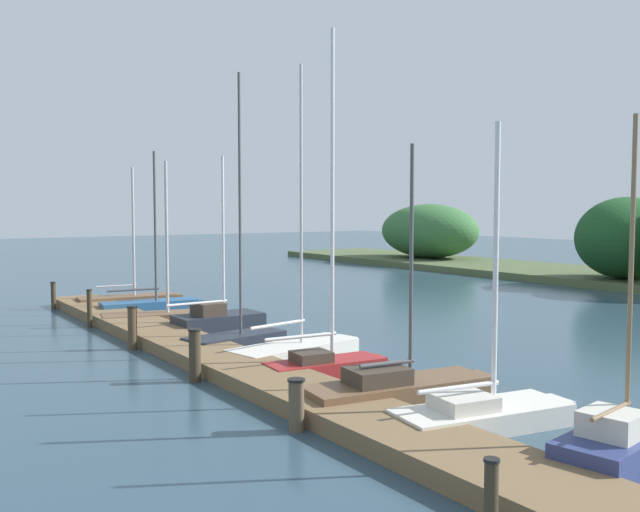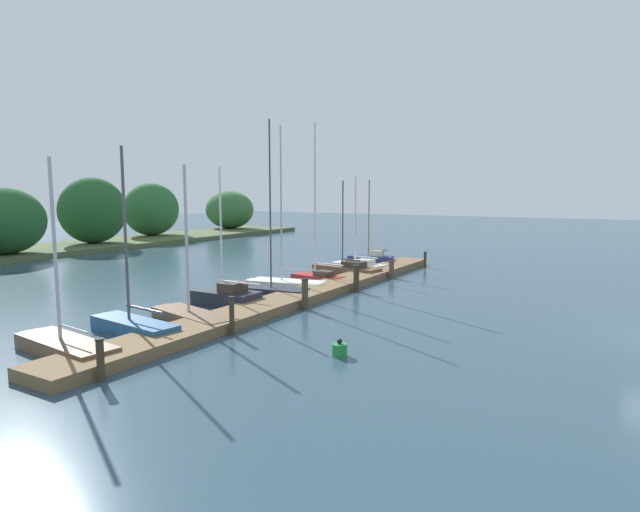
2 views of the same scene
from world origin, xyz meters
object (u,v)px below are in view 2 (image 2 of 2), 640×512
object	(u,v)px
sailboat_2	(190,314)
mooring_piling_3	(356,278)
sailboat_1	(131,325)
mooring_piling_0	(100,360)
sailboat_8	(357,265)
sailboat_5	(284,282)
mooring_piling_2	(305,294)
mooring_piling_1	(232,316)
sailboat_4	(273,289)
mooring_piling_4	(391,269)
sailboat_0	(63,344)
sailboat_3	(225,296)
channel_buoy_0	(340,349)
sailboat_9	(370,259)
sailboat_6	(317,274)
sailboat_7	(345,269)
mooring_piling_5	(425,260)

from	to	relation	value
sailboat_2	mooring_piling_3	distance (m)	8.55
sailboat_1	mooring_piling_0	size ratio (longest dim) A/B	5.56
sailboat_8	mooring_piling_0	distance (m)	19.85
sailboat_5	mooring_piling_2	world-z (taller)	sailboat_5
sailboat_2	mooring_piling_1	xyz separation A→B (m)	(-0.55, -2.39, 0.37)
sailboat_4	mooring_piling_4	xyz separation A→B (m)	(7.24, -2.59, 0.16)
mooring_piling_0	mooring_piling_2	bearing A→B (deg)	-0.16
sailboat_0	sailboat_3	bearing A→B (deg)	-81.27
sailboat_1	mooring_piling_4	distance (m)	14.93
channel_buoy_0	sailboat_4	bearing A→B (deg)	48.19
sailboat_0	sailboat_2	bearing A→B (deg)	-89.24
sailboat_0	channel_buoy_0	bearing A→B (deg)	-144.33
mooring_piling_1	channel_buoy_0	world-z (taller)	mooring_piling_1
sailboat_3	sailboat_9	world-z (taller)	sailboat_3
sailboat_3	mooring_piling_4	distance (m)	10.22
sailboat_6	mooring_piling_4	distance (m)	4.16
sailboat_3	mooring_piling_3	bearing A→B (deg)	-121.76
sailboat_7	mooring_piling_1	distance (m)	13.02
channel_buoy_0	sailboat_9	bearing A→B (deg)	22.68
mooring_piling_4	mooring_piling_5	bearing A→B (deg)	-2.50
sailboat_0	sailboat_8	distance (m)	18.80
sailboat_8	mooring_piling_0	world-z (taller)	sailboat_8
mooring_piling_3	mooring_piling_4	bearing A→B (deg)	0.70
sailboat_4	sailboat_7	xyz separation A→B (m)	(6.99, 0.09, 0.00)
sailboat_0	sailboat_9	xyz separation A→B (m)	(21.28, 0.39, 0.08)
sailboat_1	channel_buoy_0	size ratio (longest dim) A/B	11.87
sailboat_3	mooring_piling_5	world-z (taller)	sailboat_3
mooring_piling_2	mooring_piling_4	bearing A→B (deg)	0.01
sailboat_0	mooring_piling_0	size ratio (longest dim) A/B	5.12
sailboat_9	sailboat_3	bearing A→B (deg)	79.83
mooring_piling_3	mooring_piling_0	bearing A→B (deg)	179.67
sailboat_2	sailboat_8	xyz separation A→B (m)	(14.19, 0.50, 0.03)
sailboat_4	mooring_piling_0	distance (m)	10.96
sailboat_8	mooring_piling_5	world-z (taller)	sailboat_8
mooring_piling_0	mooring_piling_4	bearing A→B (deg)	-0.08
sailboat_1	mooring_piling_2	size ratio (longest dim) A/B	4.96
sailboat_9	mooring_piling_1	distance (m)	17.52
sailboat_4	mooring_piling_4	world-z (taller)	sailboat_4
sailboat_0	sailboat_6	bearing A→B (deg)	-84.27
sailboat_2	channel_buoy_0	xyz separation A→B (m)	(-0.70, -6.44, -0.08)
mooring_piling_1	mooring_piling_5	world-z (taller)	mooring_piling_1
sailboat_8	sailboat_3	bearing A→B (deg)	97.79
sailboat_7	mooring_piling_4	xyz separation A→B (m)	(0.25, -2.67, 0.16)
sailboat_4	sailboat_9	distance (m)	11.48
sailboat_6	mooring_piling_2	xyz separation A→B (m)	(-5.55, -2.79, 0.21)
sailboat_4	sailboat_5	distance (m)	2.11
sailboat_2	sailboat_5	bearing A→B (deg)	-69.46
mooring_piling_0	sailboat_1	bearing A→B (deg)	41.25
sailboat_4	mooring_piling_2	distance (m)	2.96
sailboat_4	mooring_piling_1	xyz separation A→B (m)	(-5.76, -2.55, 0.32)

